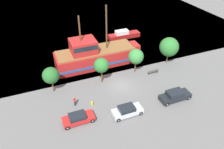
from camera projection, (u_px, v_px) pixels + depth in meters
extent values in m
plane|color=#5B5B5E|center=(121.00, 85.00, 37.01)|extent=(160.00, 160.00, 0.00)
plane|color=#33566B|center=(66.00, 8.00, 70.52)|extent=(80.00, 80.00, 0.00)
cube|color=#A31E1E|center=(96.00, 58.00, 41.82)|extent=(15.17, 4.85, 2.89)
cube|color=#234C93|center=(96.00, 59.00, 42.07)|extent=(14.86, 4.93, 0.45)
cube|color=#A31E1E|center=(134.00, 48.00, 44.07)|extent=(1.40, 2.67, 2.02)
cube|color=brown|center=(95.00, 50.00, 40.93)|extent=(14.56, 4.46, 0.25)
cube|color=#A31E1E|center=(83.00, 46.00, 39.48)|extent=(4.55, 3.88, 2.38)
cube|color=black|center=(83.00, 44.00, 39.28)|extent=(4.32, 3.94, 0.86)
cylinder|color=#4C331E|center=(106.00, 28.00, 39.23)|extent=(0.28, 0.28, 8.12)
cylinder|color=#4C331E|center=(80.00, 35.00, 38.07)|extent=(0.28, 0.28, 6.90)
cube|color=maroon|center=(124.00, 36.00, 52.08)|extent=(7.67, 1.94, 1.07)
cube|color=silver|center=(122.00, 32.00, 51.35)|extent=(3.07, 1.51, 0.87)
cube|color=black|center=(125.00, 32.00, 51.63)|extent=(0.12, 1.36, 0.70)
cube|color=black|center=(175.00, 96.00, 33.73)|extent=(4.91, 1.86, 0.73)
cube|color=black|center=(175.00, 93.00, 33.29)|extent=(2.55, 1.67, 0.65)
cylinder|color=black|center=(189.00, 98.00, 33.84)|extent=(0.71, 0.22, 0.71)
cylinder|color=gray|center=(189.00, 98.00, 33.84)|extent=(0.27, 0.25, 0.27)
cylinder|color=black|center=(182.00, 92.00, 35.12)|extent=(0.71, 0.22, 0.71)
cylinder|color=gray|center=(182.00, 92.00, 35.12)|extent=(0.27, 0.25, 0.27)
cylinder|color=black|center=(167.00, 104.00, 32.65)|extent=(0.71, 0.22, 0.71)
cylinder|color=gray|center=(167.00, 104.00, 32.65)|extent=(0.27, 0.25, 0.27)
cylinder|color=black|center=(161.00, 97.00, 33.92)|extent=(0.71, 0.22, 0.71)
cylinder|color=gray|center=(161.00, 97.00, 33.92)|extent=(0.27, 0.25, 0.27)
cube|color=#B7BCC6|center=(127.00, 111.00, 31.08)|extent=(4.37, 1.79, 0.70)
cube|color=black|center=(127.00, 108.00, 30.68)|extent=(2.27, 1.61, 0.56)
cylinder|color=black|center=(141.00, 113.00, 31.16)|extent=(0.64, 0.22, 0.64)
cylinder|color=gray|center=(141.00, 113.00, 31.16)|extent=(0.24, 0.25, 0.24)
cylinder|color=black|center=(136.00, 106.00, 32.38)|extent=(0.64, 0.22, 0.64)
cylinder|color=gray|center=(136.00, 106.00, 32.38)|extent=(0.24, 0.25, 0.24)
cylinder|color=black|center=(118.00, 120.00, 30.10)|extent=(0.64, 0.22, 0.64)
cylinder|color=gray|center=(118.00, 120.00, 30.10)|extent=(0.24, 0.25, 0.24)
cylinder|color=black|center=(114.00, 112.00, 31.32)|extent=(0.64, 0.22, 0.64)
cylinder|color=gray|center=(114.00, 112.00, 31.32)|extent=(0.24, 0.25, 0.24)
cube|color=#B21E1E|center=(79.00, 119.00, 29.95)|extent=(4.37, 1.82, 0.64)
cube|color=black|center=(77.00, 116.00, 29.59)|extent=(2.27, 1.64, 0.48)
cylinder|color=black|center=(92.00, 121.00, 29.99)|extent=(0.64, 0.22, 0.64)
cylinder|color=gray|center=(92.00, 121.00, 29.99)|extent=(0.24, 0.25, 0.24)
cylinder|color=black|center=(89.00, 113.00, 31.24)|extent=(0.64, 0.22, 0.64)
cylinder|color=gray|center=(89.00, 113.00, 31.24)|extent=(0.24, 0.25, 0.24)
cylinder|color=black|center=(68.00, 128.00, 28.93)|extent=(0.64, 0.22, 0.64)
cylinder|color=gray|center=(68.00, 128.00, 28.93)|extent=(0.24, 0.25, 0.24)
cylinder|color=black|center=(65.00, 119.00, 30.18)|extent=(0.64, 0.22, 0.64)
cylinder|color=gray|center=(65.00, 119.00, 30.18)|extent=(0.24, 0.25, 0.24)
cylinder|color=yellow|center=(92.00, 104.00, 32.85)|extent=(0.22, 0.22, 0.56)
sphere|color=yellow|center=(92.00, 102.00, 32.65)|extent=(0.25, 0.25, 0.25)
cylinder|color=yellow|center=(91.00, 104.00, 32.79)|extent=(0.10, 0.09, 0.09)
cylinder|color=yellow|center=(93.00, 103.00, 32.88)|extent=(0.10, 0.09, 0.09)
cube|color=#4C4742|center=(153.00, 71.00, 39.77)|extent=(1.95, 0.45, 0.05)
cube|color=#4C4742|center=(154.00, 71.00, 39.49)|extent=(1.95, 0.06, 0.40)
cube|color=#2D2D2D|center=(148.00, 73.00, 39.62)|extent=(0.12, 0.36, 0.40)
cube|color=#2D2D2D|center=(157.00, 71.00, 40.18)|extent=(0.12, 0.36, 0.40)
cylinder|color=#232838|center=(75.00, 103.00, 32.75)|extent=(0.27, 0.27, 0.82)
cylinder|color=#B22323|center=(74.00, 100.00, 32.33)|extent=(0.32, 0.32, 0.63)
sphere|color=#8C664C|center=(74.00, 98.00, 32.09)|extent=(0.22, 0.22, 0.22)
cylinder|color=brown|center=(53.00, 86.00, 35.22)|extent=(0.24, 0.24, 1.99)
sphere|color=#235B28|center=(51.00, 75.00, 34.01)|extent=(2.66, 2.66, 2.66)
cylinder|color=brown|center=(102.00, 76.00, 37.20)|extent=(0.24, 0.24, 2.32)
sphere|color=#286B2D|center=(101.00, 65.00, 35.92)|extent=(2.53, 2.53, 2.53)
cylinder|color=brown|center=(135.00, 67.00, 39.91)|extent=(0.24, 0.24, 2.03)
sphere|color=#337A38|center=(136.00, 57.00, 38.66)|extent=(2.74, 2.74, 2.74)
cylinder|color=brown|center=(167.00, 58.00, 42.44)|extent=(0.24, 0.24, 1.95)
sphere|color=#286B2D|center=(169.00, 47.00, 41.00)|extent=(3.62, 3.62, 3.62)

